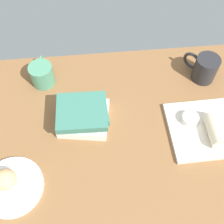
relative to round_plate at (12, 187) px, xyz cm
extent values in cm
cube|color=brown|center=(34.00, 9.98, -2.70)|extent=(110.00, 90.00, 4.00)
cylinder|color=white|center=(0.00, 0.00, 0.00)|extent=(19.76, 19.76, 1.40)
ellipsoid|color=tan|center=(-1.17, 1.10, 3.81)|extent=(7.12, 6.92, 6.22)
cube|color=silver|center=(64.99, 14.42, 0.10)|extent=(23.76, 23.76, 1.60)
cylinder|color=silver|center=(60.94, 17.75, 2.29)|extent=(5.83, 5.83, 2.78)
cylinder|color=#CA672D|center=(60.94, 17.75, 3.38)|extent=(4.78, 4.78, 0.40)
cylinder|color=beige|center=(68.23, 11.76, 3.95)|extent=(6.15, 11.26, 6.10)
cube|color=silver|center=(23.67, 22.41, 1.03)|extent=(19.45, 18.18, 3.46)
cube|color=#387260|center=(23.39, 23.25, 4.27)|extent=(18.29, 14.00, 3.01)
cube|color=#387260|center=(23.41, 21.21, 7.17)|extent=(17.43, 15.21, 2.80)
cylinder|color=#4C8C6B|center=(8.65, 41.77, 3.66)|extent=(8.92, 8.92, 8.72)
cylinder|color=#967F49|center=(8.65, 41.77, 7.42)|extent=(7.32, 7.32, 0.40)
torus|color=#4C8C6B|center=(8.39, 47.66, 3.66)|extent=(1.49, 6.48, 6.43)
cylinder|color=#262628|center=(71.42, 38.08, 4.50)|extent=(9.01, 9.01, 10.41)
cylinder|color=#AE7734|center=(71.42, 38.08, 9.11)|extent=(7.39, 7.39, 0.40)
torus|color=#262628|center=(67.17, 42.62, 4.50)|extent=(5.97, 6.25, 7.44)
camera|label=1|loc=(28.67, -30.99, 89.17)|focal=46.05mm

